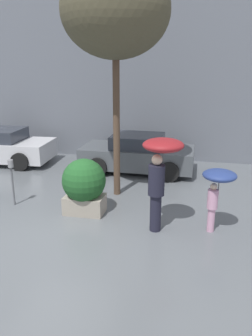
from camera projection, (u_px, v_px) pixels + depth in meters
ground_plane at (58, 228)px, 7.52m from camera, size 40.00×40.00×0.00m
building_facade at (120, 82)px, 12.70m from camera, size 18.00×0.30×6.00m
planter_box at (84, 185)px, 8.13m from camera, size 1.09×1.09×1.41m
person_adult at (160, 164)px, 7.04m from camera, size 0.89×0.89×2.10m
person_child at (218, 183)px, 7.07m from camera, size 0.73×0.73×1.45m
parked_car_near at (138, 154)px, 11.50m from camera, size 3.89×2.03×1.31m
parked_car_far at (0, 147)px, 12.54m from camera, size 4.05×2.15×1.31m
street_tree at (115, 12)px, 8.13m from camera, size 2.76×2.76×6.06m
parking_meter at (11, 173)px, 8.55m from camera, size 0.14×0.14×1.25m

